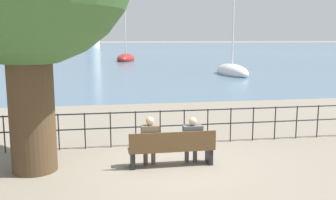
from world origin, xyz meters
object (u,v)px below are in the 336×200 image
sailboat_1 (126,58)px  seated_person_left (150,139)px  park_bench (172,149)px  seated_person_right (192,138)px  harbor_lighthouse (92,13)px  sailboat_2 (232,71)px  sailboat_0 (37,60)px

sailboat_1 → seated_person_left: bearing=-75.8°
park_bench → sailboat_1: bearing=87.8°
seated_person_right → harbor_lighthouse: size_ratio=0.05×
seated_person_left → sailboat_1: size_ratio=0.10×
park_bench → sailboat_1: sailboat_1 is taller
park_bench → seated_person_left: seated_person_left is taller
sailboat_2 → sailboat_0: bearing=129.0°
sailboat_0 → sailboat_2: sailboat_0 is taller
sailboat_0 → harbor_lighthouse: 77.71m
sailboat_2 → sailboat_1: bearing=105.7°
seated_person_left → sailboat_1: (2.25, 45.29, -0.30)m
sailboat_0 → sailboat_2: 29.59m
park_bench → sailboat_2: bearing=67.0°
park_bench → harbor_lighthouse: size_ratio=0.09×
sailboat_1 → sailboat_2: size_ratio=1.56×
seated_person_left → seated_person_right: seated_person_left is taller
sailboat_0 → sailboat_1: 12.07m
sailboat_1 → harbor_lighthouse: size_ratio=0.52×
park_bench → sailboat_1: 45.40m
sailboat_2 → harbor_lighthouse: (-14.12, 98.59, 11.37)m
sailboat_1 → harbor_lighthouse: (-6.29, 75.74, 11.30)m
park_bench → seated_person_left: size_ratio=1.70×
park_bench → sailboat_1: size_ratio=0.16×
seated_person_left → sailboat_0: (-9.79, 44.37, -0.34)m
seated_person_right → sailboat_0: bearing=103.8°
park_bench → harbor_lighthouse: harbor_lighthouse is taller
seated_person_right → sailboat_1: 45.30m
sailboat_2 → harbor_lighthouse: 100.24m
sailboat_2 → seated_person_right: bearing=-115.0°
park_bench → sailboat_2: (9.54, 22.52, -0.13)m
seated_person_left → sailboat_0: sailboat_0 is taller
seated_person_right → sailboat_0: sailboat_0 is taller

